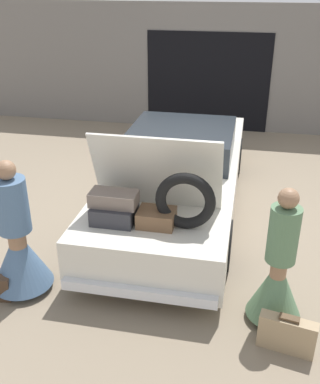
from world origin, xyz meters
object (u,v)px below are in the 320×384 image
object	(u,v)px
car	(178,174)
person_left	(18,247)
person_right	(278,276)
suitcase_beside_right_person	(287,334)

from	to	relation	value
car	person_left	world-z (taller)	car
car	person_right	bearing A→B (deg)	-58.62
person_left	person_right	bearing A→B (deg)	87.70
car	suitcase_beside_right_person	world-z (taller)	car
person_left	person_right	xyz separation A→B (m)	(2.86, 0.05, -0.02)
suitcase_beside_right_person	person_right	bearing A→B (deg)	105.19
car	person_left	distance (m)	2.78
car	person_left	bearing A→B (deg)	-120.87
car	suitcase_beside_right_person	bearing A→B (deg)	-60.85
person_right	suitcase_beside_right_person	world-z (taller)	person_right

